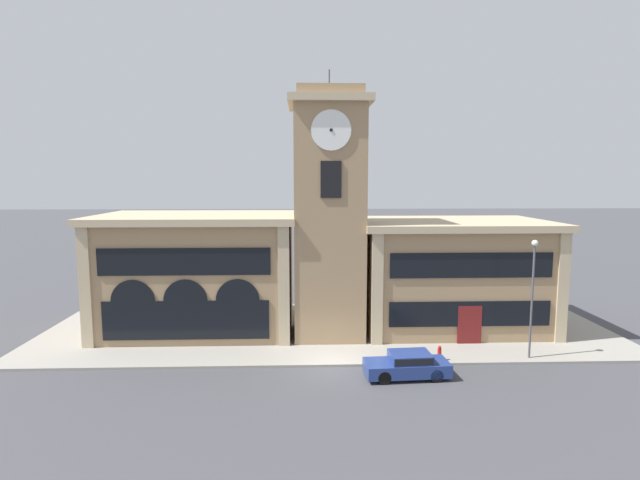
% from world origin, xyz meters
% --- Properties ---
extents(ground_plane, '(300.00, 300.00, 0.00)m').
position_xyz_m(ground_plane, '(0.00, 0.00, 0.00)').
color(ground_plane, '#424247').
extents(sidewalk_kerb, '(38.39, 13.66, 0.15)m').
position_xyz_m(sidewalk_kerb, '(0.00, 6.83, 0.07)').
color(sidewalk_kerb, gray).
rests_on(sidewalk_kerb, ground_plane).
extents(clock_tower, '(5.15, 5.15, 17.22)m').
position_xyz_m(clock_tower, '(0.00, 5.60, 8.05)').
color(clock_tower, '#9E7F5B').
rests_on(clock_tower, ground_plane).
extents(town_hall_left_wing, '(13.37, 8.98, 8.02)m').
position_xyz_m(town_hall_left_wing, '(-8.86, 7.48, 4.03)').
color(town_hall_left_wing, '#9E7F5B').
rests_on(town_hall_left_wing, ground_plane).
extents(town_hall_right_wing, '(13.05, 8.98, 7.56)m').
position_xyz_m(town_hall_right_wing, '(8.70, 7.49, 3.81)').
color(town_hall_right_wing, '#9E7F5B').
rests_on(town_hall_right_wing, ground_plane).
extents(parked_car_near, '(4.50, 2.06, 1.33)m').
position_xyz_m(parked_car_near, '(3.79, -1.54, 0.70)').
color(parked_car_near, navy).
rests_on(parked_car_near, ground_plane).
extents(street_lamp, '(0.36, 0.36, 6.85)m').
position_xyz_m(street_lamp, '(11.34, 0.71, 4.54)').
color(street_lamp, '#4C4C51').
rests_on(street_lamp, sidewalk_kerb).
extents(fire_hydrant, '(0.22, 0.22, 0.87)m').
position_xyz_m(fire_hydrant, '(6.02, 0.42, 0.57)').
color(fire_hydrant, red).
rests_on(fire_hydrant, sidewalk_kerb).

